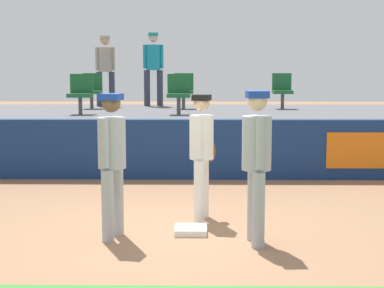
% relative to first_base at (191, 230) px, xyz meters
% --- Properties ---
extents(ground_plane, '(60.00, 60.00, 0.00)m').
position_rel_first_base_xyz_m(ground_plane, '(-0.23, -0.05, -0.04)').
color(ground_plane, '#936B4C').
extents(first_base, '(0.40, 0.40, 0.08)m').
position_rel_first_base_xyz_m(first_base, '(0.00, 0.00, 0.00)').
color(first_base, white).
rests_on(first_base, ground_plane).
extents(player_fielder_home, '(0.40, 0.52, 1.70)m').
position_rel_first_base_xyz_m(player_fielder_home, '(0.14, 0.70, 0.94)').
color(player_fielder_home, white).
rests_on(player_fielder_home, ground_plane).
extents(player_runner_visitor, '(0.40, 0.48, 1.75)m').
position_rel_first_base_xyz_m(player_runner_visitor, '(-0.94, -0.23, 0.98)').
color(player_runner_visitor, '#9EA3AD').
rests_on(player_runner_visitor, ground_plane).
extents(player_coach_visitor, '(0.37, 0.50, 1.79)m').
position_rel_first_base_xyz_m(player_coach_visitor, '(0.77, -0.44, 1.00)').
color(player_coach_visitor, '#9EA3AD').
rests_on(player_coach_visitor, ground_plane).
extents(field_wall, '(18.00, 0.26, 1.11)m').
position_rel_first_base_xyz_m(field_wall, '(-0.21, 3.77, 0.51)').
color(field_wall, navy).
rests_on(field_wall, ground_plane).
extents(bleacher_platform, '(18.00, 4.80, 1.09)m').
position_rel_first_base_xyz_m(bleacher_platform, '(-0.23, 6.34, 0.51)').
color(bleacher_platform, '#59595E').
rests_on(bleacher_platform, ground_plane).
extents(seat_front_left, '(0.48, 0.44, 0.84)m').
position_rel_first_base_xyz_m(seat_front_left, '(-2.38, 5.21, 1.52)').
color(seat_front_left, '#4C4C51').
rests_on(seat_front_left, bleacher_platform).
extents(seat_back_right, '(0.45, 0.44, 0.84)m').
position_rel_first_base_xyz_m(seat_back_right, '(2.05, 7.01, 1.52)').
color(seat_back_right, '#4C4C51').
rests_on(seat_back_right, bleacher_platform).
extents(seat_front_center, '(0.48, 0.44, 0.84)m').
position_rel_first_base_xyz_m(seat_front_center, '(-0.34, 5.21, 1.52)').
color(seat_front_center, '#4C4C51').
rests_on(seat_front_center, bleacher_platform).
extents(seat_back_left, '(0.45, 0.44, 0.84)m').
position_rel_first_base_xyz_m(seat_back_left, '(-2.46, 7.01, 1.52)').
color(seat_back_left, '#4C4C51').
rests_on(seat_back_left, bleacher_platform).
extents(seat_back_center, '(0.46, 0.44, 0.84)m').
position_rel_first_base_xyz_m(seat_back_center, '(-0.29, 7.01, 1.52)').
color(seat_back_center, '#4C4C51').
rests_on(seat_back_center, bleacher_platform).
extents(spectator_hooded, '(0.48, 0.41, 1.76)m').
position_rel_first_base_xyz_m(spectator_hooded, '(-2.29, 7.97, 2.07)').
color(spectator_hooded, '#33384C').
rests_on(spectator_hooded, bleacher_platform).
extents(spectator_capped, '(0.51, 0.38, 1.84)m').
position_rel_first_base_xyz_m(spectator_capped, '(-1.09, 8.09, 2.12)').
color(spectator_capped, '#33384C').
rests_on(spectator_capped, bleacher_platform).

